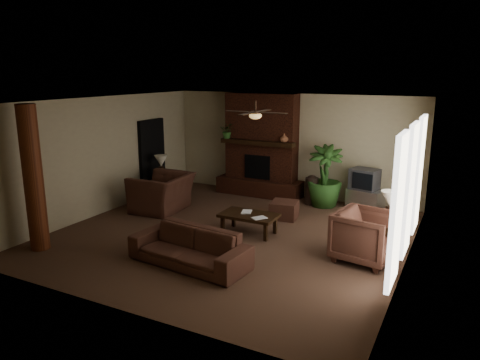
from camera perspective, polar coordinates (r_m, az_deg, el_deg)
The scene contains 23 objects.
room_shell at distance 9.29m, azimuth -1.13°, elevation 1.28°, with size 7.00×7.00×7.00m.
fireplace at distance 12.52m, azimuth 2.65°, elevation 3.34°, with size 2.40×0.70×2.80m.
windows at distance 8.48m, azimuth 20.56°, elevation -1.14°, with size 0.08×3.65×2.35m.
log_column at distance 9.37m, azimuth -24.61°, elevation 0.14°, with size 0.36×0.36×2.80m, color brown.
doorway at distance 12.70m, azimuth -11.00°, elevation 2.77°, with size 0.10×1.00×2.10m, color black.
ceiling_fan at distance 9.20m, azimuth 1.95°, elevation 8.28°, with size 1.35×1.35×0.37m.
sofa at distance 8.15m, azimuth -6.41°, elevation -7.71°, with size 2.21×0.65×0.86m, color #4D2D21.
armchair_left at distance 11.30m, azimuth -9.81°, elevation -0.83°, with size 1.39×0.90×1.21m, color #4D2D21.
armchair_right at distance 8.53m, azimuth 15.57°, elevation -6.56°, with size 1.00×0.94×1.03m, color #4D2D21.
coffee_table at distance 9.62m, azimuth 1.14°, elevation -4.63°, with size 1.20×0.70×0.43m.
ottoman at distance 10.70m, azimuth 5.59°, elevation -3.76°, with size 0.60×0.60×0.40m, color #4D2D21.
tv_stand at distance 11.77m, azimuth 15.52°, elevation -2.33°, with size 0.85×0.50×0.50m, color silver.
tv at distance 11.65m, azimuth 15.42°, elevation 0.10°, with size 0.75×0.65×0.52m.
floor_vase at distance 11.86m, azimuth 9.03°, elevation -0.98°, with size 0.34×0.34×0.77m.
floor_plant at distance 11.74m, azimuth 10.54°, elevation -1.15°, with size 0.88×1.57×0.88m, color #2D5622.
side_table_left at distance 12.41m, azimuth -9.90°, elevation -1.10°, with size 0.50×0.50×0.55m, color black.
lamp_left at distance 12.24m, azimuth -9.91°, elevation 2.18°, with size 0.44×0.44×0.65m.
side_table_right at distance 9.12m, azimuth 18.20°, elevation -7.03°, with size 0.50×0.50×0.55m, color black.
lamp_right at distance 8.92m, azimuth 18.39°, elevation -2.59°, with size 0.39×0.39×0.65m.
mantel_plant at distance 12.56m, azimuth -1.59°, elevation 6.01°, with size 0.38×0.42×0.33m, color #2D5622.
mantel_vase at distance 11.92m, azimuth 5.59°, elevation 5.28°, with size 0.22×0.23×0.22m, color brown.
book_a at distance 9.67m, azimuth 0.21°, elevation -3.28°, with size 0.22×0.03×0.29m, color #999999.
book_b at distance 9.36m, azimuth 2.13°, elevation -3.85°, with size 0.21×0.02×0.29m, color #999999.
Camera 1 is at (4.31, -7.99, 3.38)m, focal length 33.84 mm.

